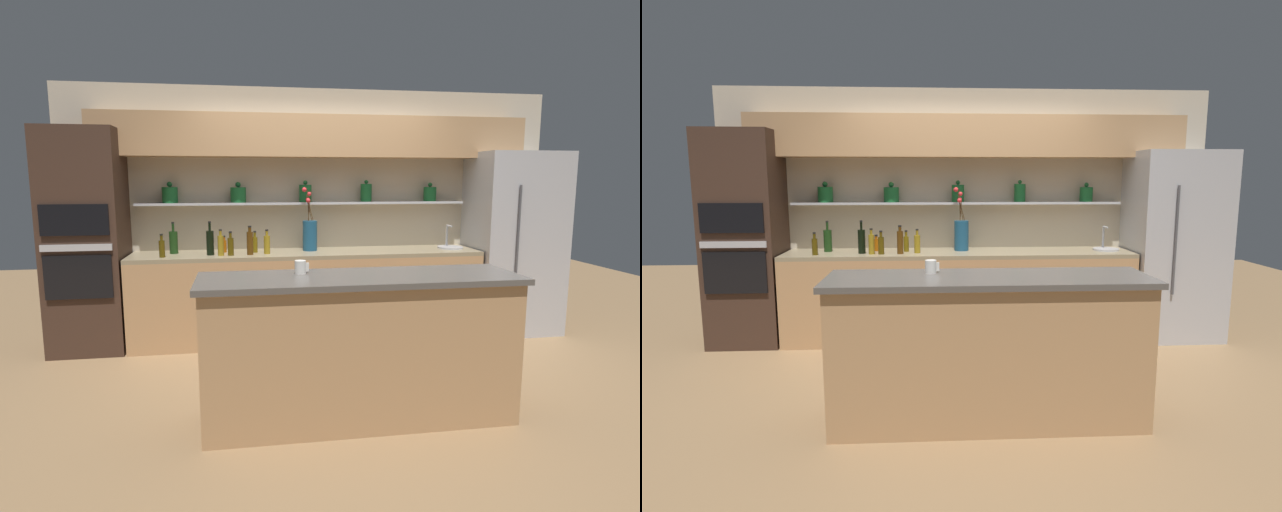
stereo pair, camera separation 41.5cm
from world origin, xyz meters
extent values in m
plane|color=olive|center=(0.00, 0.00, 0.00)|extent=(12.00, 12.00, 0.00)
cube|color=beige|center=(0.00, 1.60, 1.30)|extent=(5.20, 0.10, 2.60)
cube|color=#B7B7BC|center=(-0.11, 1.46, 1.41)|extent=(3.45, 0.18, 0.02)
cylinder|color=#19602D|center=(-1.49, 1.45, 1.50)|extent=(0.15, 0.15, 0.16)
sphere|color=#19602D|center=(-1.49, 1.45, 1.61)|extent=(0.05, 0.05, 0.05)
cylinder|color=#19602D|center=(-0.81, 1.45, 1.50)|extent=(0.16, 0.16, 0.16)
sphere|color=#19602D|center=(-0.81, 1.45, 1.60)|extent=(0.06, 0.06, 0.06)
cylinder|color=#19602D|center=(-0.11, 1.45, 1.51)|extent=(0.13, 0.13, 0.18)
sphere|color=#19602D|center=(-0.11, 1.45, 1.62)|extent=(0.05, 0.05, 0.05)
cylinder|color=#19602D|center=(0.55, 1.45, 1.51)|extent=(0.12, 0.12, 0.19)
sphere|color=#19602D|center=(0.55, 1.45, 1.63)|extent=(0.04, 0.04, 0.04)
cylinder|color=#19602D|center=(1.27, 1.45, 1.50)|extent=(0.14, 0.14, 0.15)
sphere|color=#19602D|center=(1.27, 1.45, 1.60)|extent=(0.05, 0.05, 0.05)
cube|color=tan|center=(0.00, 1.38, 2.09)|extent=(4.42, 0.34, 0.42)
cube|color=tan|center=(-0.11, 1.24, 0.44)|extent=(3.55, 0.62, 0.88)
cube|color=gray|center=(-0.11, 1.24, 0.90)|extent=(3.55, 0.62, 0.04)
cube|color=tan|center=(0.00, -0.60, 0.49)|extent=(2.11, 0.55, 0.98)
cube|color=#56514C|center=(0.00, -0.60, 1.00)|extent=(2.17, 0.61, 0.04)
cube|color=#B7B7BC|center=(2.15, 1.20, 0.97)|extent=(0.91, 0.70, 1.94)
cylinder|color=#4C4C51|center=(1.98, 0.83, 1.07)|extent=(0.02, 0.02, 1.07)
cube|color=#3D281E|center=(-2.25, 1.24, 1.07)|extent=(0.70, 0.62, 2.13)
cube|color=black|center=(-2.25, 0.92, 0.78)|extent=(0.59, 0.02, 0.40)
cube|color=black|center=(-2.25, 0.92, 1.30)|extent=(0.59, 0.02, 0.28)
cube|color=#B7B7BC|center=(-2.25, 0.92, 1.05)|extent=(0.61, 0.02, 0.06)
cylinder|color=navy|center=(-0.08, 1.32, 1.08)|extent=(0.15, 0.15, 0.31)
cylinder|color=#4C3319|center=(-0.08, 1.31, 1.34)|extent=(0.05, 0.03, 0.21)
sphere|color=red|center=(-0.10, 1.28, 1.44)|extent=(0.05, 0.05, 0.05)
cylinder|color=#4C3319|center=(-0.08, 1.34, 1.34)|extent=(0.02, 0.01, 0.22)
sphere|color=red|center=(-0.09, 1.38, 1.45)|extent=(0.04, 0.04, 0.04)
cylinder|color=#4C3319|center=(-0.08, 1.31, 1.37)|extent=(0.07, 0.02, 0.27)
sphere|color=red|center=(-0.09, 1.27, 1.51)|extent=(0.04, 0.04, 0.04)
cylinder|color=#4C3319|center=(-0.09, 1.32, 1.39)|extent=(0.01, 0.06, 0.32)
sphere|color=red|center=(-0.13, 1.31, 1.55)|extent=(0.05, 0.05, 0.05)
cylinder|color=#B7B7BC|center=(1.44, 1.24, 0.93)|extent=(0.27, 0.27, 0.02)
cylinder|color=#B7B7BC|center=(1.44, 1.34, 1.05)|extent=(0.02, 0.02, 0.22)
cylinder|color=#B7B7BC|center=(1.44, 1.28, 1.16)|extent=(0.02, 0.12, 0.02)
cylinder|color=black|center=(-1.09, 1.16, 1.04)|extent=(0.07, 0.07, 0.24)
cylinder|color=black|center=(-1.09, 1.16, 1.20)|extent=(0.02, 0.02, 0.08)
cylinder|color=black|center=(-1.09, 1.16, 1.25)|extent=(0.03, 0.03, 0.01)
cylinder|color=olive|center=(-0.99, 1.11, 1.02)|extent=(0.06, 0.06, 0.19)
cylinder|color=olive|center=(-0.99, 1.11, 1.14)|extent=(0.03, 0.03, 0.05)
cylinder|color=black|center=(-0.99, 1.11, 1.17)|extent=(0.03, 0.03, 0.01)
cylinder|color=#9E4C0A|center=(-0.96, 1.32, 0.98)|extent=(0.05, 0.05, 0.12)
cylinder|color=#9E4C0A|center=(-0.96, 1.32, 1.06)|extent=(0.03, 0.03, 0.04)
cylinder|color=black|center=(-0.96, 1.32, 1.08)|extent=(0.03, 0.03, 0.01)
cylinder|color=brown|center=(-0.65, 1.27, 1.00)|extent=(0.05, 0.05, 0.16)
cylinder|color=brown|center=(-0.65, 1.27, 1.10)|extent=(0.03, 0.03, 0.05)
cylinder|color=black|center=(-0.65, 1.27, 1.13)|extent=(0.03, 0.03, 0.01)
cylinder|color=#193814|center=(-1.46, 1.32, 1.03)|extent=(0.08, 0.08, 0.22)
cylinder|color=#193814|center=(-1.46, 1.32, 1.18)|extent=(0.02, 0.02, 0.08)
cylinder|color=black|center=(-1.46, 1.32, 1.23)|extent=(0.03, 0.03, 0.01)
cylinder|color=#47380A|center=(-0.89, 1.10, 1.01)|extent=(0.06, 0.06, 0.17)
cylinder|color=#47380A|center=(-0.89, 1.10, 1.12)|extent=(0.03, 0.03, 0.05)
cylinder|color=black|center=(-0.89, 1.10, 1.15)|extent=(0.03, 0.03, 0.01)
cylinder|color=#4C2D0C|center=(-0.70, 1.12, 1.03)|extent=(0.06, 0.06, 0.23)
cylinder|color=#4C2D0C|center=(-0.70, 1.12, 1.17)|extent=(0.03, 0.03, 0.04)
cylinder|color=black|center=(-0.70, 1.12, 1.20)|extent=(0.03, 0.03, 0.01)
cylinder|color=olive|center=(-0.53, 1.16, 1.01)|extent=(0.06, 0.06, 0.18)
cylinder|color=olive|center=(-0.53, 1.16, 1.13)|extent=(0.03, 0.03, 0.05)
cylinder|color=black|center=(-0.53, 1.16, 1.16)|extent=(0.03, 0.03, 0.01)
cylinder|color=#47380A|center=(-1.54, 1.08, 1.00)|extent=(0.05, 0.05, 0.16)
cylinder|color=#47380A|center=(-1.54, 1.08, 1.11)|extent=(0.03, 0.03, 0.05)
cylinder|color=black|center=(-1.54, 1.08, 1.14)|extent=(0.03, 0.03, 0.01)
cylinder|color=silver|center=(-0.39, -0.46, 1.07)|extent=(0.08, 0.08, 0.09)
cube|color=silver|center=(-0.34, -0.46, 1.07)|extent=(0.02, 0.01, 0.06)
camera|label=1|loc=(-0.78, -3.80, 1.66)|focal=28.00mm
camera|label=2|loc=(-0.37, -3.85, 1.66)|focal=28.00mm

